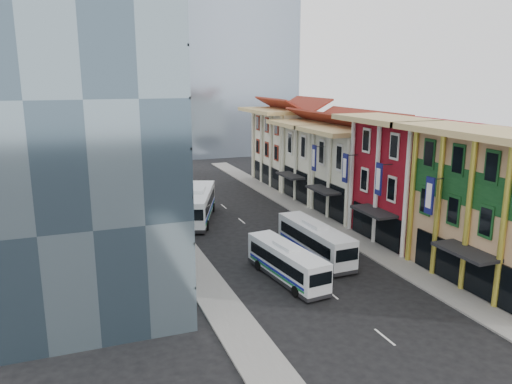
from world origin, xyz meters
name	(u,v)px	position (x,y,z in m)	size (l,w,h in m)	color
ground	(394,345)	(0.00, 0.00, 0.00)	(200.00, 200.00, 0.00)	black
sidewalk_right	(337,230)	(8.50, 22.00, 0.07)	(3.00, 90.00, 0.15)	slate
sidewalk_left	(182,248)	(-8.50, 22.00, 0.07)	(3.00, 90.00, 0.15)	slate
shophouse_tan	(511,211)	(14.00, 5.00, 6.00)	(8.00, 14.00, 12.00)	tan
shophouse_red	(413,181)	(14.00, 17.00, 6.00)	(8.00, 10.00, 12.00)	maroon
shophouse_cream_near	(360,174)	(14.00, 26.50, 5.00)	(8.00, 9.00, 10.00)	white
shophouse_cream_mid	(324,162)	(14.00, 35.50, 5.00)	(8.00, 9.00, 10.00)	white
shophouse_cream_far	(291,148)	(14.00, 46.00, 5.50)	(8.00, 12.00, 11.00)	white
office_tower	(77,93)	(-17.00, 19.00, 15.00)	(12.00, 26.00, 30.00)	#3E5363
office_block_far	(86,152)	(-16.00, 42.00, 7.00)	(10.00, 18.00, 14.00)	gray
bus_left_near	(287,262)	(-2.11, 11.67, 1.55)	(2.26, 9.67, 3.10)	white
bus_left_far	(199,204)	(-4.50, 31.14, 1.91)	(2.79, 11.92, 3.82)	white
bus_right	(315,240)	(2.42, 15.47, 1.68)	(2.45, 10.47, 3.36)	silver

